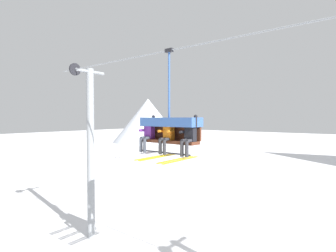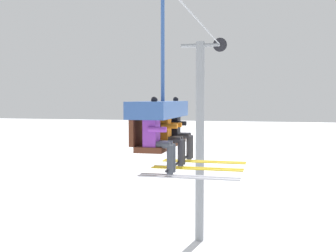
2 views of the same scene
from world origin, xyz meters
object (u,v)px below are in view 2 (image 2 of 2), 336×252
at_px(skier_orange, 170,133).
at_px(skier_purple, 158,136).
at_px(chairlift_chair, 159,116).
at_px(skier_black, 180,128).
at_px(lift_tower_far, 200,137).

bearing_deg(skier_orange, skier_purple, 179.54).
distance_m(chairlift_chair, skier_black, 0.94).
bearing_deg(skier_black, lift_tower_far, 6.09).
bearing_deg(skier_purple, chairlift_chair, 13.99).
bearing_deg(skier_orange, lift_tower_far, 5.58).
bearing_deg(lift_tower_far, skier_purple, -174.92).
distance_m(skier_purple, skier_black, 1.72).
height_order(lift_tower_far, skier_orange, lift_tower_far).
relative_size(skier_purple, skier_orange, 1.00).
distance_m(lift_tower_far, chairlift_chair, 9.63).
distance_m(lift_tower_far, skier_purple, 10.46).
height_order(skier_purple, skier_black, same).
bearing_deg(skier_black, skier_purple, 180.00).
relative_size(lift_tower_far, skier_black, 4.94).
height_order(lift_tower_far, skier_black, lift_tower_far).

